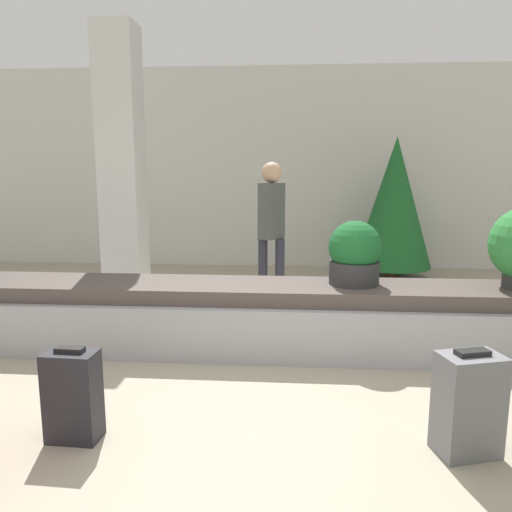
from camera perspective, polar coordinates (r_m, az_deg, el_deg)
The scene contains 9 objects.
ground_plane at distance 3.31m, azimuth -2.02°, elevation -19.30°, with size 18.00×18.00×0.00m, color #9E937F.
back_wall at distance 8.22m, azimuth 2.08°, elevation 9.94°, with size 18.00×0.06×3.20m.
carousel at distance 4.53m, azimuth 0.00°, elevation -7.02°, with size 8.25×0.84×0.60m.
pillar at distance 6.06m, azimuth -15.06°, elevation 9.54°, with size 0.45×0.45×3.20m.
suitcase_0 at distance 3.28m, azimuth -20.20°, elevation -14.75°, with size 0.32×0.20×0.58m.
suitcase_2 at distance 3.18m, azimuth 23.10°, elevation -15.32°, with size 0.39×0.32×0.62m.
potted_plant_0 at distance 4.47m, azimuth 11.21°, elevation 0.19°, with size 0.46×0.46×0.56m.
traveler_0 at distance 5.79m, azimuth 1.79°, elevation 3.98°, with size 0.31×0.37×1.68m.
decorated_tree at distance 7.55m, azimuth 15.53°, elevation 5.89°, with size 1.12×1.12×2.06m.
Camera 1 is at (0.33, -2.86, 1.62)m, focal length 35.00 mm.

